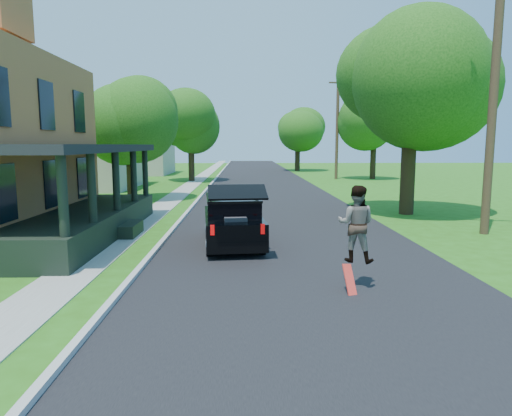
{
  "coord_description": "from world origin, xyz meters",
  "views": [
    {
      "loc": [
        -1.44,
        -9.57,
        3.11
      ],
      "look_at": [
        -1.12,
        3.0,
        1.37
      ],
      "focal_mm": 32.0,
      "sensor_mm": 36.0,
      "label": 1
    }
  ],
  "objects_px": {
    "tree_right_near": "(411,77)",
    "utility_pole_near": "(495,69)",
    "black_suv": "(233,221)",
    "skateboarder": "(356,224)"
  },
  "relations": [
    {
      "from": "tree_right_near",
      "to": "utility_pole_near",
      "type": "xyz_separation_m",
      "value": [
        1.14,
        -4.75,
        -0.43
      ]
    },
    {
      "from": "black_suv",
      "to": "tree_right_near",
      "type": "bearing_deg",
      "value": 34.35
    },
    {
      "from": "skateboarder",
      "to": "utility_pole_near",
      "type": "xyz_separation_m",
      "value": [
        6.03,
        5.91,
        4.22
      ]
    },
    {
      "from": "tree_right_near",
      "to": "black_suv",
      "type": "bearing_deg",
      "value": -140.33
    },
    {
      "from": "black_suv",
      "to": "tree_right_near",
      "type": "height_order",
      "value": "tree_right_near"
    },
    {
      "from": "tree_right_near",
      "to": "utility_pole_near",
      "type": "distance_m",
      "value": 4.91
    },
    {
      "from": "black_suv",
      "to": "utility_pole_near",
      "type": "xyz_separation_m",
      "value": [
        8.81,
        1.61,
        4.85
      ]
    },
    {
      "from": "skateboarder",
      "to": "black_suv",
      "type": "bearing_deg",
      "value": -36.82
    },
    {
      "from": "black_suv",
      "to": "utility_pole_near",
      "type": "distance_m",
      "value": 10.18
    },
    {
      "from": "tree_right_near",
      "to": "utility_pole_near",
      "type": "height_order",
      "value": "utility_pole_near"
    }
  ]
}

